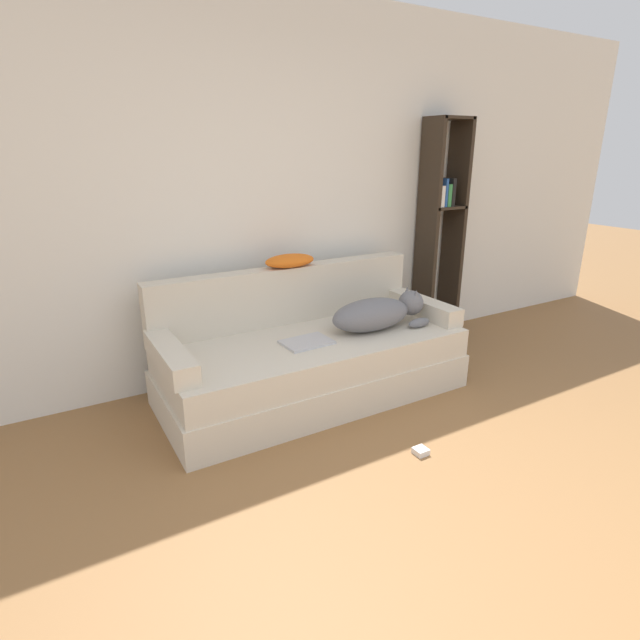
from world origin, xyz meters
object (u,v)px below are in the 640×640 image
(couch, at_px, (313,367))
(power_adapter, at_px, (421,451))
(dog, at_px, (378,313))
(laptop, at_px, (307,342))
(throw_pillow, at_px, (290,261))
(bookshelf, at_px, (441,223))

(couch, bearing_deg, power_adapter, -80.02)
(dog, relative_size, power_adapter, 10.00)
(laptop, height_order, throw_pillow, throw_pillow)
(bookshelf, bearing_deg, laptop, -161.34)
(throw_pillow, xyz_separation_m, bookshelf, (1.54, 0.10, 0.15))
(couch, distance_m, power_adapter, 0.99)
(dog, height_order, throw_pillow, throw_pillow)
(couch, xyz_separation_m, laptop, (-0.10, -0.09, 0.23))
(laptop, bearing_deg, power_adapter, -75.43)
(couch, relative_size, laptop, 6.36)
(throw_pillow, distance_m, power_adapter, 1.59)
(couch, distance_m, laptop, 0.27)
(laptop, height_order, bookshelf, bookshelf)
(laptop, xyz_separation_m, power_adapter, (0.26, -0.86, -0.43))
(couch, relative_size, dog, 2.74)
(throw_pillow, bearing_deg, power_adapter, -83.61)
(laptop, distance_m, throw_pillow, 0.65)
(dog, height_order, power_adapter, dog)
(dog, height_order, bookshelf, bookshelf)
(throw_pillow, bearing_deg, bookshelf, 3.83)
(couch, bearing_deg, dog, -10.03)
(couch, xyz_separation_m, power_adapter, (0.17, -0.95, -0.20))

